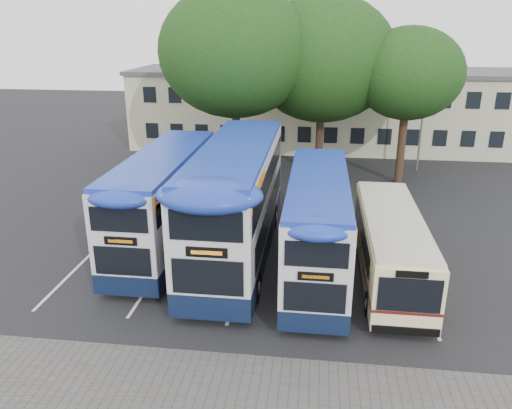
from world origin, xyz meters
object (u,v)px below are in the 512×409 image
object	(u,v)px
tree_left	(235,52)
bus_dd_right	(317,221)
bus_dd_mid	(237,196)
lamp_post	(425,97)
tree_right	(409,74)
bus_single	(391,241)
tree_mid	(323,59)
bus_dd_left	(165,196)

from	to	relation	value
tree_left	bus_dd_right	size ratio (longest dim) A/B	1.23
bus_dd_mid	bus_dd_right	size ratio (longest dim) A/B	1.21
bus_dd_right	lamp_post	bearing A→B (deg)	67.02
tree_right	bus_dd_mid	bearing A→B (deg)	-126.08
bus_dd_right	bus_single	size ratio (longest dim) A/B	1.09
lamp_post	tree_mid	xyz separation A→B (m)	(-6.86, -1.64, 2.46)
lamp_post	tree_right	world-z (taller)	tree_right
tree_left	bus_dd_mid	xyz separation A→B (m)	(1.83, -10.90, -5.34)
bus_dd_mid	bus_dd_right	xyz separation A→B (m)	(3.44, -1.28, -0.47)
lamp_post	bus_dd_mid	bearing A→B (deg)	-124.70
lamp_post	tree_mid	bearing A→B (deg)	-166.54
tree_left	bus_dd_right	world-z (taller)	tree_left
bus_dd_right	bus_dd_left	bearing A→B (deg)	165.16
lamp_post	bus_single	distance (m)	16.94
lamp_post	bus_dd_right	size ratio (longest dim) A/B	0.93
tree_mid	bus_single	bearing A→B (deg)	-78.45
bus_dd_mid	tree_left	bearing A→B (deg)	99.50
tree_mid	bus_dd_left	world-z (taller)	tree_mid
tree_mid	bus_single	xyz separation A→B (m)	(2.95, -14.45, -6.03)
tree_left	bus_dd_left	xyz separation A→B (m)	(-1.52, -10.38, -5.67)
bus_dd_right	tree_left	bearing A→B (deg)	113.38
lamp_post	bus_dd_left	xyz separation A→B (m)	(-13.62, -14.31, -2.70)
bus_dd_mid	bus_dd_right	world-z (taller)	bus_dd_mid
bus_dd_mid	lamp_post	bearing A→B (deg)	55.30
bus_dd_mid	bus_single	xyz separation A→B (m)	(6.37, -1.26, -1.20)
bus_dd_left	bus_dd_mid	bearing A→B (deg)	-8.87
lamp_post	bus_dd_left	distance (m)	19.94
bus_dd_left	tree_mid	bearing A→B (deg)	61.92
bus_single	tree_mid	bearing A→B (deg)	101.55
tree_left	tree_right	distance (m)	10.48
tree_left	tree_mid	xyz separation A→B (m)	(5.24, 2.29, -0.51)
tree_left	bus_dd_right	xyz separation A→B (m)	(5.27, -12.18, -5.82)
tree_mid	bus_dd_mid	world-z (taller)	tree_mid
lamp_post	bus_dd_right	bearing A→B (deg)	-112.98
tree_right	bus_dd_right	bearing A→B (deg)	-111.45
tree_right	bus_dd_mid	world-z (taller)	tree_right
lamp_post	bus_dd_left	world-z (taller)	lamp_post
bus_dd_left	bus_single	world-z (taller)	bus_dd_left
bus_dd_mid	bus_single	size ratio (longest dim) A/B	1.32
lamp_post	bus_dd_mid	world-z (taller)	lamp_post
tree_mid	tree_right	distance (m)	5.39
bus_single	bus_dd_mid	bearing A→B (deg)	168.80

